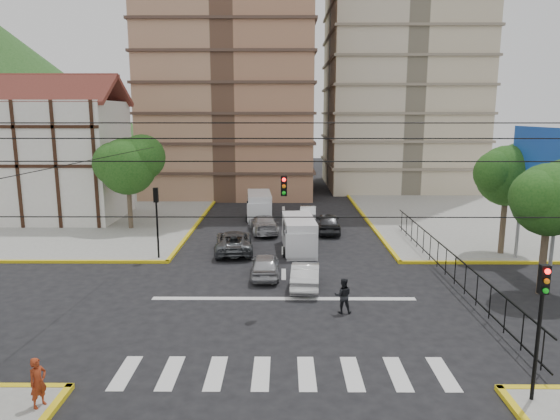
{
  "coord_description": "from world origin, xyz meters",
  "views": [
    {
      "loc": [
        -0.03,
        -22.12,
        8.99
      ],
      "look_at": [
        -0.2,
        3.59,
        4.0
      ],
      "focal_mm": 32.0,
      "sensor_mm": 36.0,
      "label": 1
    }
  ],
  "objects_px": {
    "traffic_light_nw": "(157,211)",
    "car_silver_front_left": "(265,265)",
    "van_left_lane": "(259,207)",
    "traffic_light_se": "(541,310)",
    "van_right_lane": "(299,236)",
    "car_white_front_right": "(305,275)",
    "pedestrian_sw_corner": "(38,382)",
    "pedestrian_crosswalk": "(343,296)"
  },
  "relations": [
    {
      "from": "traffic_light_nw",
      "to": "van_left_lane",
      "type": "bearing_deg",
      "value": 65.17
    },
    {
      "from": "pedestrian_crosswalk",
      "to": "car_white_front_right",
      "type": "bearing_deg",
      "value": -62.05
    },
    {
      "from": "traffic_light_nw",
      "to": "pedestrian_crosswalk",
      "type": "xyz_separation_m",
      "value": [
        10.51,
        -8.32,
        -2.29
      ]
    },
    {
      "from": "traffic_light_nw",
      "to": "van_left_lane",
      "type": "relative_size",
      "value": 0.86
    },
    {
      "from": "traffic_light_nw",
      "to": "car_white_front_right",
      "type": "height_order",
      "value": "traffic_light_nw"
    },
    {
      "from": "traffic_light_nw",
      "to": "van_left_lane",
      "type": "height_order",
      "value": "traffic_light_nw"
    },
    {
      "from": "van_right_lane",
      "to": "van_left_lane",
      "type": "bearing_deg",
      "value": 103.26
    },
    {
      "from": "van_left_lane",
      "to": "pedestrian_crosswalk",
      "type": "height_order",
      "value": "van_left_lane"
    },
    {
      "from": "van_left_lane",
      "to": "pedestrian_sw_corner",
      "type": "distance_m",
      "value": 28.89
    },
    {
      "from": "van_right_lane",
      "to": "car_white_front_right",
      "type": "relative_size",
      "value": 1.24
    },
    {
      "from": "pedestrian_crosswalk",
      "to": "traffic_light_nw",
      "type": "bearing_deg",
      "value": -35.0
    },
    {
      "from": "car_silver_front_left",
      "to": "van_right_lane",
      "type": "bearing_deg",
      "value": -112.95
    },
    {
      "from": "traffic_light_nw",
      "to": "pedestrian_sw_corner",
      "type": "height_order",
      "value": "traffic_light_nw"
    },
    {
      "from": "car_white_front_right",
      "to": "pedestrian_sw_corner",
      "type": "xyz_separation_m",
      "value": [
        -8.64,
        -11.17,
        0.27
      ]
    },
    {
      "from": "traffic_light_nw",
      "to": "pedestrian_crosswalk",
      "type": "height_order",
      "value": "traffic_light_nw"
    },
    {
      "from": "car_silver_front_left",
      "to": "car_white_front_right",
      "type": "height_order",
      "value": "car_white_front_right"
    },
    {
      "from": "van_left_lane",
      "to": "traffic_light_se",
      "type": "bearing_deg",
      "value": -74.76
    },
    {
      "from": "van_right_lane",
      "to": "car_white_front_right",
      "type": "bearing_deg",
      "value": -92.4
    },
    {
      "from": "van_left_lane",
      "to": "car_silver_front_left",
      "type": "height_order",
      "value": "van_left_lane"
    },
    {
      "from": "van_right_lane",
      "to": "pedestrian_sw_corner",
      "type": "height_order",
      "value": "van_right_lane"
    },
    {
      "from": "car_silver_front_left",
      "to": "van_left_lane",
      "type": "bearing_deg",
      "value": -87.07
    },
    {
      "from": "van_right_lane",
      "to": "car_silver_front_left",
      "type": "xyz_separation_m",
      "value": [
        -2.05,
        -5.09,
        -0.42
      ]
    },
    {
      "from": "van_left_lane",
      "to": "pedestrian_sw_corner",
      "type": "xyz_separation_m",
      "value": [
        -5.39,
        -28.38,
        -0.15
      ]
    },
    {
      "from": "traffic_light_nw",
      "to": "pedestrian_sw_corner",
      "type": "bearing_deg",
      "value": -88.93
    },
    {
      "from": "van_left_lane",
      "to": "traffic_light_nw",
      "type": "bearing_deg",
      "value": -119.13
    },
    {
      "from": "traffic_light_nw",
      "to": "car_white_front_right",
      "type": "xyz_separation_m",
      "value": [
        8.94,
        -4.9,
        -2.44
      ]
    },
    {
      "from": "van_left_lane",
      "to": "car_white_front_right",
      "type": "height_order",
      "value": "van_left_lane"
    },
    {
      "from": "van_right_lane",
      "to": "pedestrian_sw_corner",
      "type": "relative_size",
      "value": 3.2
    },
    {
      "from": "traffic_light_nw",
      "to": "car_silver_front_left",
      "type": "bearing_deg",
      "value": -25.0
    },
    {
      "from": "traffic_light_nw",
      "to": "car_silver_front_left",
      "type": "relative_size",
      "value": 1.13
    },
    {
      "from": "van_right_lane",
      "to": "car_white_front_right",
      "type": "xyz_separation_m",
      "value": [
        0.13,
        -6.84,
        -0.41
      ]
    },
    {
      "from": "traffic_light_se",
      "to": "van_right_lane",
      "type": "relative_size",
      "value": 0.87
    },
    {
      "from": "traffic_light_se",
      "to": "pedestrian_sw_corner",
      "type": "bearing_deg",
      "value": -178.23
    },
    {
      "from": "traffic_light_nw",
      "to": "van_right_lane",
      "type": "bearing_deg",
      "value": 12.39
    },
    {
      "from": "pedestrian_sw_corner",
      "to": "pedestrian_crosswalk",
      "type": "relative_size",
      "value": 0.96
    },
    {
      "from": "pedestrian_sw_corner",
      "to": "pedestrian_crosswalk",
      "type": "bearing_deg",
      "value": -25.77
    },
    {
      "from": "traffic_light_se",
      "to": "car_silver_front_left",
      "type": "height_order",
      "value": "traffic_light_se"
    },
    {
      "from": "car_silver_front_left",
      "to": "pedestrian_sw_corner",
      "type": "bearing_deg",
      "value": 62.37
    },
    {
      "from": "pedestrian_crosswalk",
      "to": "traffic_light_se",
      "type": "bearing_deg",
      "value": 128.39
    },
    {
      "from": "traffic_light_se",
      "to": "pedestrian_crosswalk",
      "type": "distance_m",
      "value": 9.17
    },
    {
      "from": "pedestrian_sw_corner",
      "to": "traffic_light_nw",
      "type": "bearing_deg",
      "value": 28.09
    },
    {
      "from": "traffic_light_se",
      "to": "car_silver_front_left",
      "type": "xyz_separation_m",
      "value": [
        -8.83,
        12.45,
        -2.45
      ]
    }
  ]
}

